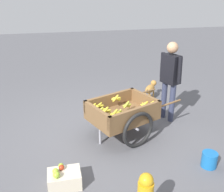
% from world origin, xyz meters
% --- Properties ---
extents(ground_plane, '(24.00, 24.00, 0.00)m').
position_xyz_m(ground_plane, '(0.00, 0.00, 0.00)').
color(ground_plane, '#56565B').
extents(fruit_cart, '(1.81, 1.33, 0.72)m').
position_xyz_m(fruit_cart, '(-0.27, 0.18, 0.44)').
color(fruit_cart, brown).
rests_on(fruit_cart, ground).
extents(vendor_person, '(0.31, 0.51, 1.58)m').
position_xyz_m(vendor_person, '(-1.33, -0.26, 0.94)').
color(vendor_person, '#333851').
rests_on(vendor_person, ground).
extents(dog, '(0.46, 0.55, 0.40)m').
position_xyz_m(dog, '(-1.37, -1.32, 0.27)').
color(dog, '#AD7A38').
rests_on(dog, ground).
extents(plastic_bucket, '(0.23, 0.23, 0.24)m').
position_xyz_m(plastic_bucket, '(-1.31, 1.33, 0.12)').
color(plastic_bucket, '#1966B2').
rests_on(plastic_bucket, ground).
extents(mixed_fruit_crate, '(0.44, 0.32, 0.31)m').
position_xyz_m(mixed_fruit_crate, '(0.83, 1.28, 0.12)').
color(mixed_fruit_crate, beige).
rests_on(mixed_fruit_crate, ground).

